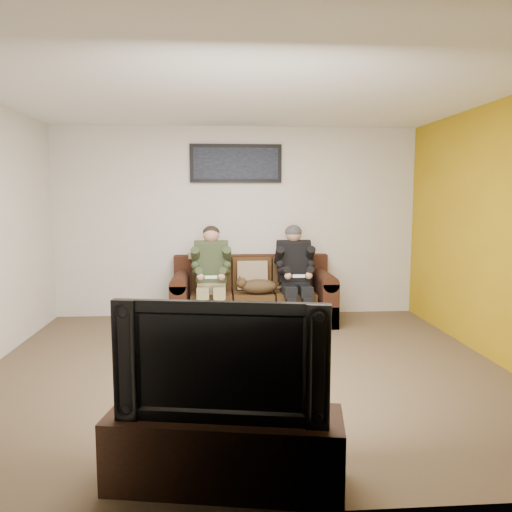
{
  "coord_description": "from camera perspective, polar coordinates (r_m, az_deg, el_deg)",
  "views": [
    {
      "loc": [
        -0.25,
        -4.67,
        1.66
      ],
      "look_at": [
        0.18,
        1.2,
        0.95
      ],
      "focal_mm": 35.0,
      "sensor_mm": 36.0,
      "label": 1
    }
  ],
  "objects": [
    {
      "name": "tv_stand",
      "position": [
        3.08,
        -3.62,
        -21.16
      ],
      "size": [
        1.4,
        0.66,
        0.42
      ],
      "primitive_type": "cube",
      "rotation": [
        0.0,
        0.0,
        -0.18
      ],
      "color": "black",
      "rests_on": "ground"
    },
    {
      "name": "throw_blanket",
      "position": [
        6.81,
        -5.88,
        0.07
      ],
      "size": [
        0.43,
        0.21,
        0.08
      ],
      "primitive_type": "cube",
      "color": "#BEAE8C",
      "rests_on": "sofa"
    },
    {
      "name": "person_right",
      "position": [
        6.46,
        4.48,
        -1.54
      ],
      "size": [
        0.51,
        0.86,
        1.28
      ],
      "color": "black",
      "rests_on": "sofa"
    },
    {
      "name": "person_left",
      "position": [
        6.39,
        -5.13,
        -1.68
      ],
      "size": [
        0.51,
        0.87,
        1.28
      ],
      "color": "#8C8057",
      "rests_on": "sofa"
    },
    {
      "name": "framed_poster",
      "position": [
        6.9,
        -2.32,
        10.52
      ],
      "size": [
        1.25,
        0.05,
        0.52
      ],
      "color": "black",
      "rests_on": "wall_back"
    },
    {
      "name": "television",
      "position": [
        2.86,
        -3.71,
        -11.38
      ],
      "size": [
        1.19,
        0.36,
        0.68
      ],
      "primitive_type": "imported",
      "rotation": [
        0.0,
        0.0,
        -0.18
      ],
      "color": "black",
      "rests_on": "tv_stand"
    },
    {
      "name": "cat",
      "position": [
        6.35,
        0.14,
        -3.46
      ],
      "size": [
        0.66,
        0.26,
        0.24
      ],
      "color": "#4E391F",
      "rests_on": "sofa"
    },
    {
      "name": "throw_pillow",
      "position": [
        6.63,
        -0.42,
        -2.23
      ],
      "size": [
        0.4,
        0.19,
        0.4
      ],
      "primitive_type": "cube",
      "rotation": [
        -0.21,
        0.0,
        0.0
      ],
      "color": "#857357",
      "rests_on": "sofa"
    },
    {
      "name": "wall_right",
      "position": [
        5.43,
        26.25,
        2.37
      ],
      "size": [
        0.0,
        4.5,
        4.5
      ],
      "primitive_type": "plane",
      "rotation": [
        1.57,
        0.0,
        -1.57
      ],
      "color": "beige",
      "rests_on": "ground"
    },
    {
      "name": "wall_back",
      "position": [
        6.93,
        -2.14,
        3.89
      ],
      "size": [
        5.0,
        0.0,
        5.0
      ],
      "primitive_type": "plane",
      "rotation": [
        1.57,
        0.0,
        0.0
      ],
      "color": "beige",
      "rests_on": "ground"
    },
    {
      "name": "wall_front",
      "position": [
        2.46,
        1.72,
        -1.52
      ],
      "size": [
        5.0,
        0.0,
        5.0
      ],
      "primitive_type": "plane",
      "rotation": [
        -1.57,
        0.0,
        0.0
      ],
      "color": "beige",
      "rests_on": "ground"
    },
    {
      "name": "ceiling",
      "position": [
        4.77,
        -1.16,
        18.24
      ],
      "size": [
        5.0,
        5.0,
        0.0
      ],
      "primitive_type": "plane",
      "rotation": [
        3.14,
        0.0,
        0.0
      ],
      "color": "silver",
      "rests_on": "ground"
    },
    {
      "name": "sofa",
      "position": [
        6.65,
        -0.4,
        -4.72
      ],
      "size": [
        2.1,
        0.91,
        0.86
      ],
      "color": "black",
      "rests_on": "ground"
    },
    {
      "name": "floor",
      "position": [
        4.96,
        -1.09,
        -12.66
      ],
      "size": [
        5.0,
        5.0,
        0.0
      ],
      "primitive_type": "plane",
      "color": "brown",
      "rests_on": "ground"
    },
    {
      "name": "accent_wall_right",
      "position": [
        5.43,
        26.16,
        2.37
      ],
      "size": [
        0.0,
        4.5,
        4.5
      ],
      "primitive_type": "plane",
      "rotation": [
        1.57,
        0.0,
        -1.57
      ],
      "color": "#B18A11",
      "rests_on": "ground"
    }
  ]
}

